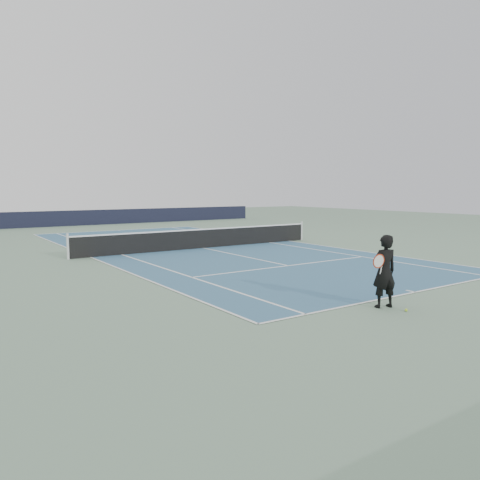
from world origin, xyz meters
TOP-DOWN VIEW (x-y plane):
  - ground at (0.00, 0.00)m, footprint 80.00×80.00m
  - court_surface at (0.00, 0.00)m, footprint 10.97×23.77m
  - tennis_net at (0.00, 0.00)m, footprint 12.90×0.10m
  - windscreen_far at (0.00, 17.88)m, footprint 30.00×0.25m
  - tennis_player at (-2.08, -12.44)m, footprint 0.84×0.64m
  - tennis_ball at (-1.94, -13.00)m, footprint 0.07×0.07m

SIDE VIEW (x-z plane):
  - ground at x=0.00m, z-range 0.00..0.00m
  - court_surface at x=0.00m, z-range 0.00..0.01m
  - tennis_ball at x=-1.94m, z-range 0.00..0.07m
  - tennis_net at x=0.00m, z-range -0.03..1.04m
  - windscreen_far at x=0.00m, z-range 0.00..1.20m
  - tennis_player at x=-2.08m, z-range 0.00..1.80m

